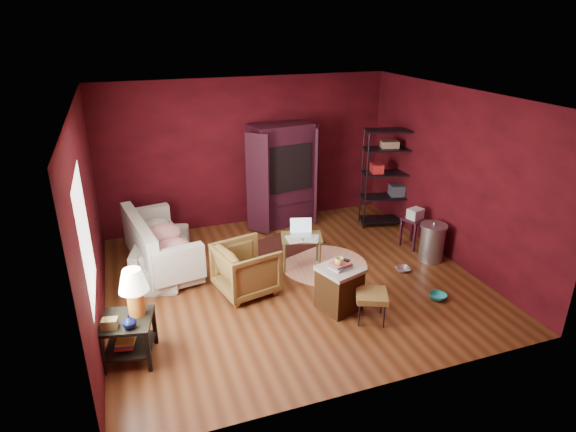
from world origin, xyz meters
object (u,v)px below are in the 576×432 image
Objects in this scene: side_table at (131,307)px; laptop_desk at (301,239)px; wire_shelving at (388,174)px; tv_armoire at (282,173)px; hamper at (339,287)px; sofa at (160,247)px; armchair at (246,266)px.

side_table is 3.02m from laptop_desk.
tv_armoire is at bearing 173.25° from wire_shelving.
laptop_desk reaches higher than hamper.
sofa is 4.38m from wire_shelving.
sofa is at bearing 31.03° from armchair.
wire_shelving is (4.83, 2.50, 0.35)m from side_table.
armchair is 1.12m from laptop_desk.
tv_armoire reaches higher than side_table.
armchair is 0.42× the size of tv_armoire.
tv_armoire is (2.96, 3.24, 0.34)m from side_table.
wire_shelving is at bearing 27.41° from side_table.
side_table reaches higher than sofa.
tv_armoire is 2.01m from wire_shelving.
wire_shelving is (2.10, 2.39, 0.70)m from hamper.
hamper is at bearing -116.66° from wire_shelving.
laptop_desk is (1.03, 0.44, 0.08)m from armchair.
side_table is 4.40m from tv_armoire.
laptop_desk is 0.40× the size of tv_armoire.
wire_shelving is (3.20, 1.52, 0.62)m from armchair.
tv_armoire is at bearing -51.90° from sofa.
armchair reaches higher than hamper.
laptop_desk is at bearing -94.87° from sofa.
armchair is at bearing -140.52° from laptop_desk.
laptop_desk reaches higher than sofa.
hamper reaches higher than sofa.
tv_armoire is (1.32, 2.26, 0.61)m from armchair.
wire_shelving is (2.17, 1.09, 0.54)m from laptop_desk.
laptop_desk is (2.14, -0.74, 0.13)m from sofa.
wire_shelving is at bearing -77.01° from armchair.
tv_armoire reaches higher than hamper.
wire_shelving reaches higher than laptop_desk.
wire_shelving reaches higher than side_table.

